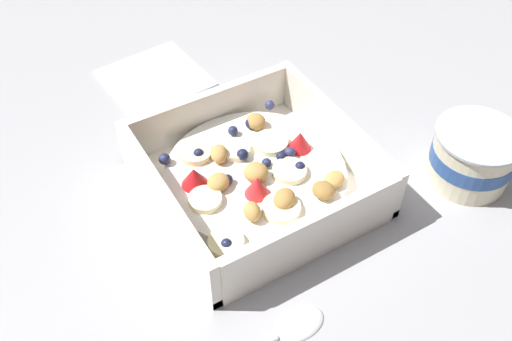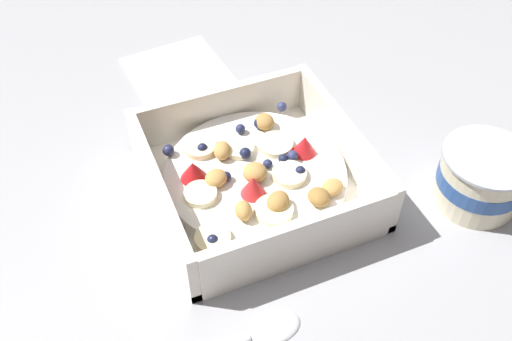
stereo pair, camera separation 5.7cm
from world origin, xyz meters
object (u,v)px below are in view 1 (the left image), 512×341
at_px(folded_napkin, 156,77).
at_px(fruit_bowl, 256,177).
at_px(spoon, 275,336).
at_px(yogurt_cup, 473,156).

bearing_deg(folded_napkin, fruit_bowl, 2.84).
xyz_separation_m(fruit_bowl, folded_napkin, (-0.24, -0.01, -0.02)).
bearing_deg(fruit_bowl, spoon, -25.14).
bearing_deg(fruit_bowl, yogurt_cup, 64.24).
relative_size(fruit_bowl, spoon, 1.24).
relative_size(spoon, folded_napkin, 1.45).
height_order(fruit_bowl, folded_napkin, fruit_bowl).
distance_m(spoon, folded_napkin, 0.40).
height_order(yogurt_cup, folded_napkin, yogurt_cup).
bearing_deg(yogurt_cup, fruit_bowl, -115.76).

